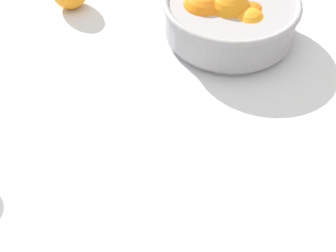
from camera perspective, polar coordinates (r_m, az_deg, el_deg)
ground_plane at (r=76.83cm, az=1.31°, el=-3.78°), size 125.81×108.58×3.00cm
fruit_bowl at (r=94.17cm, az=6.93°, el=12.46°), size 24.69×24.69×10.40cm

